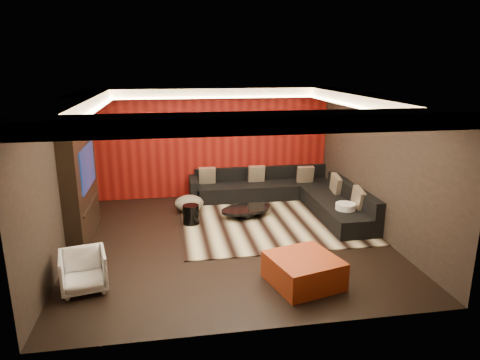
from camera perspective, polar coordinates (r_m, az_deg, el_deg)
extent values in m
cube|color=black|center=(8.57, -1.33, -8.00)|extent=(6.00, 6.00, 0.02)
cube|color=silver|center=(7.89, -1.46, 11.15)|extent=(6.00, 6.00, 0.02)
cube|color=black|center=(11.04, -3.62, 4.98)|extent=(6.00, 0.02, 2.80)
cube|color=black|center=(8.26, -22.52, 0.23)|extent=(0.02, 6.00, 2.80)
cube|color=black|center=(9.03, 17.88, 1.90)|extent=(0.02, 6.00, 2.80)
cube|color=#6B0C0A|center=(11.00, -3.60, 4.94)|extent=(5.98, 0.05, 2.78)
cube|color=silver|center=(10.57, -3.56, 11.57)|extent=(6.00, 0.60, 0.22)
cube|color=silver|center=(5.25, 2.76, 7.64)|extent=(6.00, 0.60, 0.22)
cube|color=silver|center=(7.98, -21.29, 9.30)|extent=(0.60, 4.80, 0.22)
cube|color=silver|center=(8.70, 16.74, 10.12)|extent=(0.60, 4.80, 0.22)
cube|color=#FFD899|center=(10.24, -3.35, 10.94)|extent=(4.80, 0.08, 0.04)
cube|color=#FFD899|center=(5.60, 2.00, 7.20)|extent=(4.80, 0.08, 0.04)
cube|color=#FFD899|center=(7.93, -18.80, 8.84)|extent=(0.08, 4.80, 0.04)
cube|color=#FFD899|center=(8.56, 14.62, 9.59)|extent=(0.08, 4.80, 0.04)
cube|color=black|center=(8.87, -20.50, -0.59)|extent=(0.30, 2.00, 2.20)
cube|color=black|center=(8.76, -19.69, 1.66)|extent=(0.04, 1.30, 0.80)
cube|color=black|center=(8.95, -19.26, -3.01)|extent=(0.04, 1.60, 0.04)
cube|color=beige|center=(9.36, 4.41, -5.84)|extent=(4.04, 3.05, 0.02)
cylinder|color=black|center=(9.70, 0.85, -4.31)|extent=(1.48, 1.48, 0.20)
cylinder|color=black|center=(9.31, -6.54, -4.58)|extent=(0.39, 0.39, 0.42)
ellipsoid|color=beige|center=(10.09, -6.80, -3.12)|extent=(0.81, 0.81, 0.37)
cylinder|color=white|center=(9.36, 13.81, -4.60)|extent=(0.46, 0.46, 0.53)
cube|color=#A33C15|center=(6.98, 8.46, -11.83)|extent=(1.23, 1.23, 0.45)
imported|color=silver|center=(7.11, -20.15, -11.32)|extent=(0.80, 0.81, 0.62)
cube|color=black|center=(11.08, 3.18, -1.37)|extent=(3.50, 0.90, 0.40)
cube|color=black|center=(11.30, 2.82, 0.96)|extent=(3.50, 0.20, 0.35)
cube|color=black|center=(9.87, 12.83, -3.88)|extent=(0.90, 2.60, 0.40)
cube|color=black|center=(9.89, 14.84, -1.68)|extent=(0.20, 2.60, 0.35)
cube|color=black|center=(10.81, -6.17, -1.31)|extent=(0.20, 0.90, 0.60)
cube|color=#C8B393|center=(10.88, -4.41, 0.61)|extent=(0.42, 0.20, 0.44)
cube|color=#C8B393|center=(10.34, 12.66, -0.54)|extent=(0.12, 0.50, 0.50)
cube|color=#C8B393|center=(9.39, 15.49, -2.35)|extent=(0.12, 0.50, 0.50)
cube|color=#C8B393|center=(11.09, 8.69, 0.75)|extent=(0.42, 0.20, 0.44)
cube|color=#C8B393|center=(11.03, 2.20, 0.84)|extent=(0.42, 0.20, 0.44)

